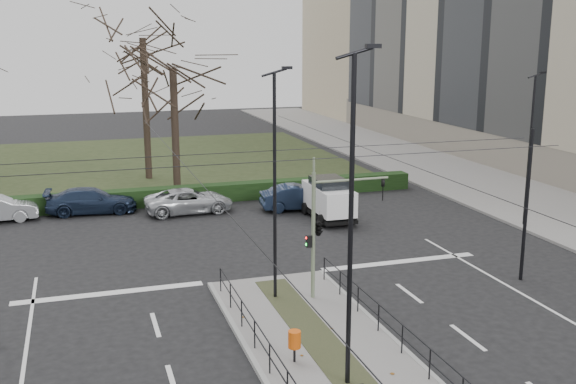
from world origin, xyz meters
The scene contains 19 objects.
ground centered at (0.00, 0.00, 0.00)m, with size 140.00×140.00×0.00m, color black.
median_island centered at (0.00, -2.50, 0.07)m, with size 4.40×15.00×0.14m, color slate.
sidewalk_east centered at (18.00, 22.00, 0.07)m, with size 8.00×90.00×0.14m, color slate.
park centered at (-6.00, 32.00, 0.05)m, with size 38.00×26.00×0.10m, color #242D16.
hedge centered at (-6.00, 18.60, 0.50)m, with size 38.00×1.00×1.00m, color black.
apartment_block centered at (27.97, 23.97, 10.39)m, with size 13.09×52.10×21.64m.
median_railing centered at (0.00, -2.60, 0.98)m, with size 4.14×13.24×0.92m.
catenary centered at (0.00, 1.62, 3.42)m, with size 20.00×34.00×6.00m.
traffic_light centered at (1.28, 2.41, 2.83)m, with size 3.17×1.77×4.62m.
litter_bin centered at (-1.17, -2.15, 0.82)m, with size 0.37×0.37×0.96m.
streetlamp_median_near centered at (-0.16, -3.76, 4.74)m, with size 0.76×0.15×9.05m.
streetlamp_median_far centered at (-0.27, 2.83, 4.34)m, with size 0.69×0.14×8.26m.
streetlamp_sidewalk centered at (14.52, 8.47, 4.01)m, with size 0.64×0.13×7.62m.
parked_car_third centered at (-6.26, 17.91, 0.70)m, with size 1.95×4.81×1.39m, color #1B273F.
parked_car_fourth centered at (-1.17, 16.40, 0.66)m, with size 2.20×4.78×1.33m, color #B8BBC0.
white_van centered at (5.59, 12.79, 1.16)m, with size 1.91×4.05×2.22m.
bare_tree_center centered at (-2.31, 26.05, 8.67)m, with size 7.35×7.35×12.29m.
bare_tree_near centered at (-1.23, 20.34, 7.09)m, with size 6.73×6.73×10.03m.
parked_car_fifth centered at (4.75, 15.22, 0.70)m, with size 1.48×4.24×1.40m, color #1B273F.
Camera 1 is at (-6.77, -19.23, 9.33)m, focal length 42.00 mm.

